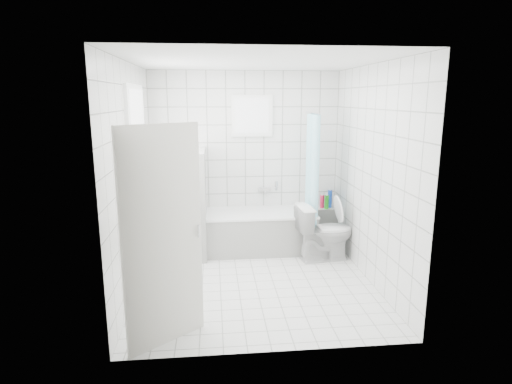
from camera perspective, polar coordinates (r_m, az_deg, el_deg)
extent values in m
plane|color=white|center=(5.37, -0.09, -11.84)|extent=(3.00, 3.00, 0.00)
plane|color=white|center=(4.91, -0.10, 17.03)|extent=(3.00, 3.00, 0.00)
cube|color=white|center=(6.45, -1.43, 4.34)|extent=(2.80, 0.02, 2.60)
cube|color=white|center=(3.52, 2.35, -2.47)|extent=(2.80, 0.02, 2.60)
cube|color=white|center=(5.04, -16.16, 1.57)|extent=(0.02, 3.00, 2.60)
cube|color=white|center=(5.30, 15.15, 2.15)|extent=(0.02, 3.00, 2.60)
cube|color=white|center=(5.28, -15.30, 5.39)|extent=(0.01, 0.90, 1.40)
cube|color=white|center=(6.36, -0.52, 10.11)|extent=(0.50, 0.01, 0.50)
cube|color=white|center=(5.41, -14.39, -2.39)|extent=(0.18, 1.02, 0.08)
cube|color=silver|center=(3.86, -12.27, -6.06)|extent=(0.65, 0.53, 2.00)
cube|color=white|center=(6.33, 0.56, -5.33)|extent=(1.57, 0.75, 0.55)
cube|color=white|center=(6.25, 0.57, -2.80)|extent=(1.59, 0.77, 0.03)
cube|color=white|center=(6.12, -7.40, -1.44)|extent=(0.15, 0.85, 1.50)
cube|color=white|center=(6.77, 9.34, -4.33)|extent=(0.40, 0.24, 0.55)
imported|color=white|center=(6.00, 9.14, -5.28)|extent=(0.82, 0.53, 0.79)
cylinder|color=silver|center=(6.14, 7.57, 10.39)|extent=(0.02, 0.80, 0.02)
cube|color=silver|center=(6.52, 1.12, 0.41)|extent=(0.18, 0.06, 0.06)
imported|color=white|center=(5.48, -14.21, 0.00)|extent=(0.16, 0.16, 0.33)
imported|color=pink|center=(5.64, -13.95, -0.29)|extent=(0.12, 0.12, 0.20)
imported|color=silver|center=(5.32, -14.44, -1.22)|extent=(0.16, 0.16, 0.17)
cylinder|color=#E11A46|center=(6.66, 8.80, -1.25)|extent=(0.06, 0.06, 0.20)
cylinder|color=green|center=(6.60, 9.39, -1.34)|extent=(0.06, 0.06, 0.21)
cylinder|color=blue|center=(6.69, 9.82, -0.90)|extent=(0.06, 0.06, 0.27)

